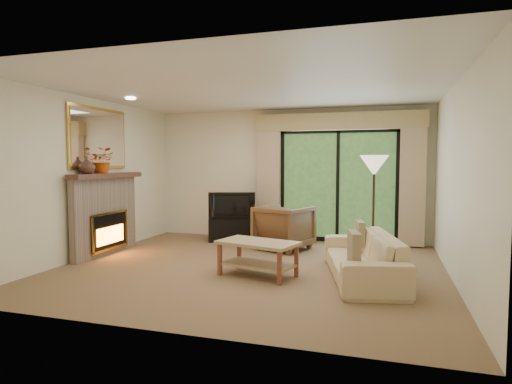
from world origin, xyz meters
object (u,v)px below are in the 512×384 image
(media_console, at_px, (232,230))
(armchair, at_px, (284,227))
(coffee_table, at_px, (258,259))
(sofa, at_px, (362,256))

(media_console, distance_m, armchair, 1.28)
(armchair, xyz_separation_m, coffee_table, (0.07, -1.85, -0.16))
(sofa, xyz_separation_m, coffee_table, (-1.37, -0.28, -0.06))
(sofa, distance_m, coffee_table, 1.40)
(armchair, bearing_deg, media_console, -1.94)
(sofa, bearing_deg, media_console, -141.53)
(armchair, relative_size, coffee_table, 0.82)
(media_console, xyz_separation_m, armchair, (1.17, -0.49, 0.17))
(media_console, height_order, coffee_table, coffee_table)
(media_console, bearing_deg, sofa, -55.57)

